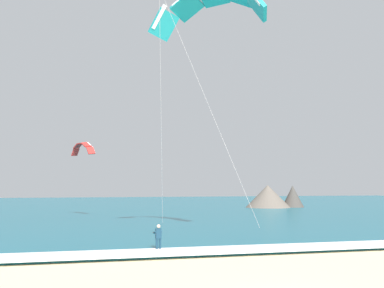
% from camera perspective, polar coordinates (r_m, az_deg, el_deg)
% --- Properties ---
extents(sea, '(200.00, 120.00, 0.20)m').
position_cam_1_polar(sea, '(85.71, -9.65, -7.70)').
color(sea, '#146075').
rests_on(sea, ground).
extents(surf_foam, '(200.00, 3.20, 0.04)m').
position_cam_1_polar(surf_foam, '(27.56, 1.04, -13.17)').
color(surf_foam, white).
rests_on(surf_foam, sea).
extents(surfboard, '(0.52, 1.42, 0.09)m').
position_cam_1_polar(surfboard, '(28.33, -4.22, -13.33)').
color(surfboard, '#239EC6').
rests_on(surfboard, ground).
extents(kitesurfer, '(0.55, 0.54, 1.69)m').
position_cam_1_polar(kitesurfer, '(28.24, -4.22, -11.49)').
color(kitesurfer, '#143347').
rests_on(kitesurfer, ground).
extents(kite_primary, '(8.01, 7.86, 17.99)m').
position_cam_1_polar(kite_primary, '(36.18, 2.27, 16.98)').
color(kite_primary, teal).
extents(kite_distant, '(2.77, 4.33, 1.61)m').
position_cam_1_polar(kite_distant, '(56.15, -13.50, -0.39)').
color(kite_distant, red).
extents(headland_right, '(10.61, 8.03, 4.04)m').
position_cam_1_polar(headland_right, '(80.19, 9.90, -6.62)').
color(headland_right, '#47423D').
rests_on(headland_right, ground).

